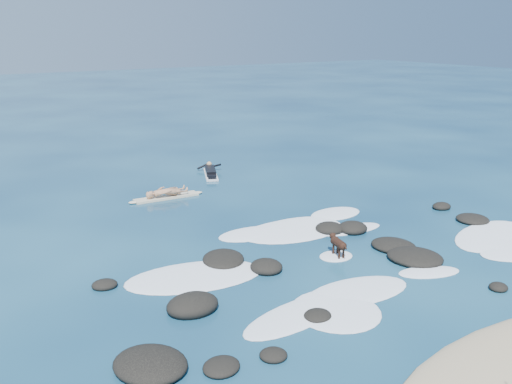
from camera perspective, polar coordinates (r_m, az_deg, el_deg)
ground at (r=18.30m, az=5.82°, el=-5.83°), size 160.00×160.00×0.00m
reef_rocks at (r=16.91m, az=8.53°, el=-7.47°), size 15.50×7.40×0.54m
breaking_foam at (r=18.28m, az=9.88°, el=-5.99°), size 14.32×8.18×0.12m
standing_surfer_rig at (r=23.69m, az=-9.02°, el=1.05°), size 3.24×0.69×1.85m
paddling_surfer_rig at (r=27.36m, az=-4.57°, el=2.02°), size 1.69×2.63×0.47m
dog at (r=17.72m, az=8.18°, el=-5.07°), size 0.43×1.08×0.69m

